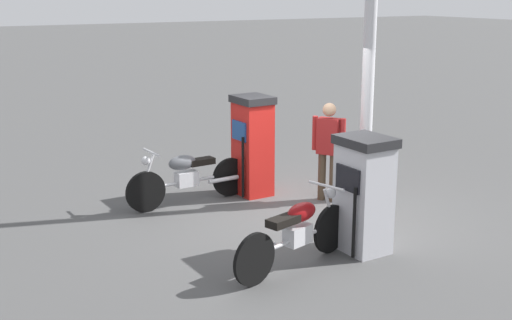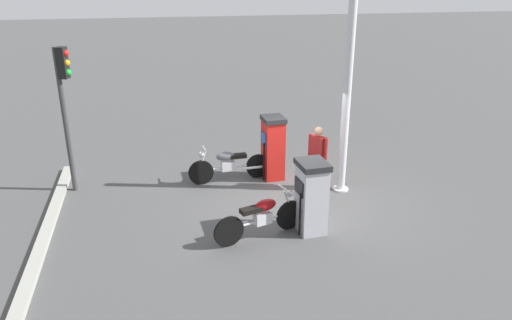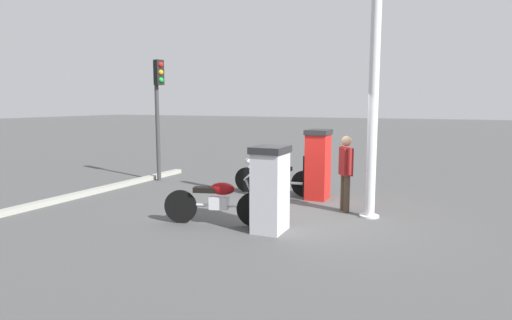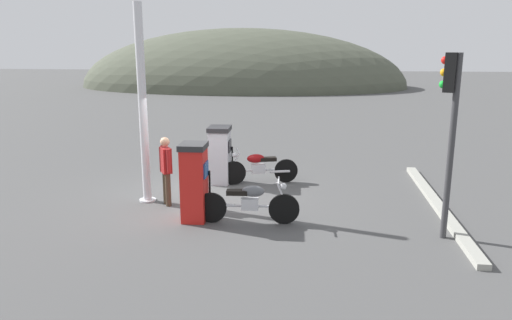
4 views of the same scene
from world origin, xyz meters
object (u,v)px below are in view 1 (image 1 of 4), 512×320
at_px(fuel_pump_near, 253,145).
at_px(attendant_person, 328,145).
at_px(motorcycle_near_pump, 188,176).
at_px(canopy_support_pole, 369,64).
at_px(fuel_pump_far, 364,194).
at_px(motorcycle_far_pump, 297,230).

relative_size(fuel_pump_near, attendant_person, 1.04).
distance_m(motorcycle_near_pump, attendant_person, 2.34).
xyz_separation_m(attendant_person, canopy_support_pole, (-0.57, 0.24, 1.31)).
bearing_deg(fuel_pump_far, fuel_pump_near, -90.00).
xyz_separation_m(fuel_pump_far, attendant_person, (-0.90, -2.02, 0.14)).
bearing_deg(motorcycle_far_pump, fuel_pump_far, -178.68).
relative_size(motorcycle_far_pump, attendant_person, 1.24).
xyz_separation_m(fuel_pump_near, motorcycle_far_pump, (1.06, 2.97, -0.37)).
bearing_deg(motorcycle_near_pump, motorcycle_far_pump, 92.17).
xyz_separation_m(fuel_pump_near, fuel_pump_far, (0.00, 2.94, -0.07)).
relative_size(motorcycle_far_pump, canopy_support_pole, 0.44).
relative_size(attendant_person, canopy_support_pole, 0.35).
bearing_deg(motorcycle_near_pump, fuel_pump_far, 111.47).
bearing_deg(attendant_person, motorcycle_far_pump, 46.20).
bearing_deg(attendant_person, fuel_pump_near, -45.90).
relative_size(motorcycle_near_pump, motorcycle_far_pump, 1.08).
distance_m(fuel_pump_near, motorcycle_near_pump, 1.24).
xyz_separation_m(fuel_pump_near, motorcycle_near_pump, (1.18, -0.05, -0.39)).
xyz_separation_m(fuel_pump_near, attendant_person, (-0.90, 0.92, 0.08)).
xyz_separation_m(motorcycle_near_pump, attendant_person, (-2.07, 0.98, 0.47)).
height_order(motorcycle_far_pump, canopy_support_pole, canopy_support_pole).
distance_m(fuel_pump_near, motorcycle_far_pump, 3.18).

